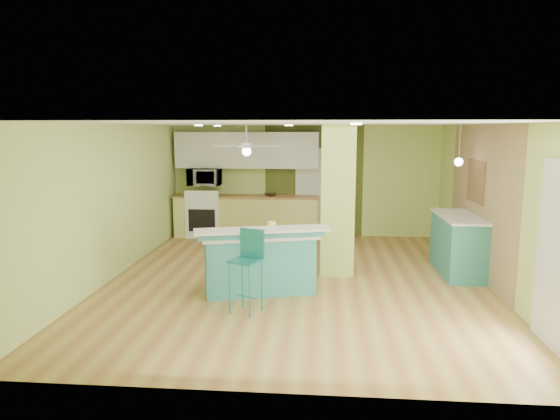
% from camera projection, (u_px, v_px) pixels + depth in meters
% --- Properties ---
extents(floor, '(6.00, 7.00, 0.01)m').
position_uv_depth(floor, '(297.00, 281.00, 8.07)').
color(floor, '#A36C39').
rests_on(floor, ground).
extents(ceiling, '(6.00, 7.00, 0.01)m').
position_uv_depth(ceiling, '(297.00, 123.00, 7.67)').
color(ceiling, white).
rests_on(ceiling, wall_back).
extents(wall_back, '(6.00, 0.01, 2.50)m').
position_uv_depth(wall_back, '(305.00, 181.00, 11.31)').
color(wall_back, '#C5DC76').
rests_on(wall_back, floor).
extents(wall_front, '(6.00, 0.01, 2.50)m').
position_uv_depth(wall_front, '(277.00, 263.00, 4.42)').
color(wall_front, '#C5DC76').
rests_on(wall_front, floor).
extents(wall_left, '(0.01, 7.00, 2.50)m').
position_uv_depth(wall_left, '(113.00, 202.00, 8.12)').
color(wall_left, '#C5DC76').
rests_on(wall_left, floor).
extents(wall_right, '(0.01, 7.00, 2.50)m').
position_uv_depth(wall_right, '(493.00, 207.00, 7.62)').
color(wall_right, '#C5DC76').
rests_on(wall_right, floor).
extents(wood_panel, '(0.02, 3.40, 2.50)m').
position_uv_depth(wood_panel, '(480.00, 201.00, 8.21)').
color(wood_panel, '#937654').
rests_on(wood_panel, floor).
extents(olive_accent, '(2.20, 0.02, 2.50)m').
position_uv_depth(olive_accent, '(314.00, 181.00, 11.28)').
color(olive_accent, '#4A5221').
rests_on(olive_accent, floor).
extents(interior_door, '(0.82, 0.05, 2.00)m').
position_uv_depth(interior_door, '(314.00, 192.00, 11.29)').
color(interior_door, silver).
rests_on(interior_door, floor).
extents(french_door, '(0.04, 1.08, 2.10)m').
position_uv_depth(french_door, '(560.00, 258.00, 5.39)').
color(french_door, white).
rests_on(french_door, floor).
extents(column, '(0.55, 0.55, 2.50)m').
position_uv_depth(column, '(337.00, 200.00, 8.31)').
color(column, '#ADC75C').
rests_on(column, floor).
extents(kitchen_run, '(3.25, 0.63, 0.94)m').
position_uv_depth(kitchen_run, '(247.00, 216.00, 11.25)').
color(kitchen_run, '#D8D671').
rests_on(kitchen_run, floor).
extents(stove, '(0.76, 0.66, 1.08)m').
position_uv_depth(stove, '(205.00, 216.00, 11.32)').
color(stove, white).
rests_on(stove, floor).
extents(upper_cabinets, '(3.20, 0.34, 0.80)m').
position_uv_depth(upper_cabinets, '(247.00, 150.00, 11.13)').
color(upper_cabinets, silver).
rests_on(upper_cabinets, wall_back).
extents(microwave, '(0.70, 0.48, 0.39)m').
position_uv_depth(microwave, '(204.00, 177.00, 11.19)').
color(microwave, silver).
rests_on(microwave, wall_back).
extents(ceiling_fan, '(1.41, 1.41, 0.61)m').
position_uv_depth(ceiling_fan, '(247.00, 147.00, 9.79)').
color(ceiling_fan, white).
rests_on(ceiling_fan, ceiling).
extents(pendant_lamp, '(0.14, 0.14, 0.69)m').
position_uv_depth(pendant_lamp, '(459.00, 162.00, 8.28)').
color(pendant_lamp, silver).
rests_on(pendant_lamp, ceiling).
extents(wall_decor, '(0.03, 0.90, 0.70)m').
position_uv_depth(wall_decor, '(476.00, 181.00, 8.36)').
color(wall_decor, brown).
rests_on(wall_decor, wood_panel).
extents(peninsula, '(2.01, 1.46, 1.03)m').
position_uv_depth(peninsula, '(259.00, 260.00, 7.50)').
color(peninsula, teal).
rests_on(peninsula, floor).
extents(bar_stool, '(0.48, 0.48, 1.11)m').
position_uv_depth(bar_stool, '(249.00, 257.00, 6.63)').
color(bar_stool, teal).
rests_on(bar_stool, floor).
extents(side_counter, '(0.66, 1.55, 1.00)m').
position_uv_depth(side_counter, '(459.00, 244.00, 8.41)').
color(side_counter, teal).
rests_on(side_counter, floor).
extents(fruit_bowl, '(0.35, 0.35, 0.07)m').
position_uv_depth(fruit_bowl, '(271.00, 195.00, 11.10)').
color(fruit_bowl, '#342515').
rests_on(fruit_bowl, kitchen_run).
extents(canister, '(0.13, 0.13, 0.19)m').
position_uv_depth(canister, '(272.00, 228.00, 7.29)').
color(canister, yellow).
rests_on(canister, peninsula).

